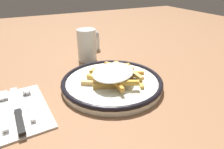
{
  "coord_description": "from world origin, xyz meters",
  "views": [
    {
      "loc": [
        -0.23,
        -0.46,
        0.29
      ],
      "look_at": [
        0.0,
        0.0,
        0.04
      ],
      "focal_mm": 32.44,
      "sensor_mm": 36.0,
      "label": 1
    }
  ],
  "objects": [
    {
      "name": "napkin",
      "position": [
        -0.26,
        -0.01,
        0.0
      ],
      "size": [
        0.15,
        0.22,
        0.01
      ],
      "primitive_type": "cube",
      "rotation": [
        0.0,
        0.0,
        0.06
      ],
      "color": "white",
      "rests_on": "ground_plane"
    },
    {
      "name": "fork",
      "position": [
        -0.28,
        0.0,
        0.01
      ],
      "size": [
        0.02,
        0.18,
        0.01
      ],
      "color": "silver",
      "rests_on": "napkin"
    },
    {
      "name": "ground_plane",
      "position": [
        0.0,
        0.0,
        0.0
      ],
      "size": [
        2.6,
        2.6,
        0.0
      ],
      "primitive_type": "plane",
      "color": "#8C6141"
    },
    {
      "name": "fries_heap",
      "position": [
        0.01,
        0.0,
        0.04
      ],
      "size": [
        0.19,
        0.2,
        0.04
      ],
      "color": "gold",
      "rests_on": "plate"
    },
    {
      "name": "spoon",
      "position": [
        -0.23,
        0.03,
        0.01
      ],
      "size": [
        0.02,
        0.15,
        0.01
      ],
      "color": "silver",
      "rests_on": "napkin"
    },
    {
      "name": "knife",
      "position": [
        -0.26,
        -0.03,
        0.01
      ],
      "size": [
        0.02,
        0.21,
        0.01
      ],
      "color": "black",
      "rests_on": "napkin"
    },
    {
      "name": "plate",
      "position": [
        0.0,
        0.0,
        0.01
      ],
      "size": [
        0.29,
        0.29,
        0.03
      ],
      "color": "white",
      "rests_on": "ground_plane"
    },
    {
      "name": "salt_shaker",
      "position": [
        0.08,
        0.33,
        0.04
      ],
      "size": [
        0.04,
        0.04,
        0.08
      ],
      "color": "silver",
      "rests_on": "ground_plane"
    },
    {
      "name": "water_glass",
      "position": [
        0.01,
        0.23,
        0.06
      ],
      "size": [
        0.07,
        0.07,
        0.12
      ],
      "primitive_type": "cylinder",
      "color": "silver",
      "rests_on": "ground_plane"
    }
  ]
}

